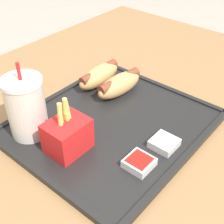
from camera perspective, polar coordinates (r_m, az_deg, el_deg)
name	(u,v)px	position (r m, az deg, el deg)	size (l,w,h in m)	color
dining_table	(106,219)	(1.00, -1.15, -18.91)	(1.26, 0.90, 0.78)	olive
food_tray	(112,125)	(0.68, 0.00, -2.32)	(0.40, 0.36, 0.01)	black
soda_cup	(26,107)	(0.64, -15.42, 0.86)	(0.08, 0.08, 0.16)	silver
hot_dog_far	(99,75)	(0.80, -2.41, 6.75)	(0.14, 0.05, 0.05)	tan
hot_dog_near	(119,84)	(0.76, 1.34, 5.13)	(0.14, 0.06, 0.05)	tan
fries_carton	(67,135)	(0.60, -8.16, -4.20)	(0.08, 0.06, 0.11)	red
sauce_cup_mayo	(165,142)	(0.63, 9.65, -5.47)	(0.05, 0.05, 0.02)	silver
sauce_cup_ketchup	(139,163)	(0.58, 5.00, -9.20)	(0.05, 0.05, 0.02)	silver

